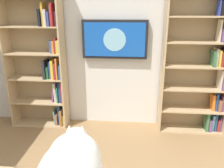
# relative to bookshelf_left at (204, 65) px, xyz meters

# --- Properties ---
(wall_back) EXTENTS (4.52, 0.06, 2.70)m
(wall_back) POSITION_rel_bookshelf_left_xyz_m (1.24, -0.17, 0.36)
(wall_back) COLOR silver
(wall_back) RESTS_ON ground
(bookshelf_left) EXTENTS (0.92, 0.28, 1.96)m
(bookshelf_left) POSITION_rel_bookshelf_left_xyz_m (0.00, 0.00, 0.00)
(bookshelf_left) COLOR tan
(bookshelf_left) RESTS_ON ground
(bookshelf_right) EXTENTS (0.84, 0.28, 2.23)m
(bookshelf_right) POSITION_rel_bookshelf_left_xyz_m (2.27, -0.00, 0.12)
(bookshelf_right) COLOR tan
(bookshelf_right) RESTS_ON ground
(wall_mounted_tv) EXTENTS (0.92, 0.07, 0.54)m
(wall_mounted_tv) POSITION_rel_bookshelf_left_xyz_m (1.23, -0.08, 0.32)
(wall_mounted_tv) COLOR black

